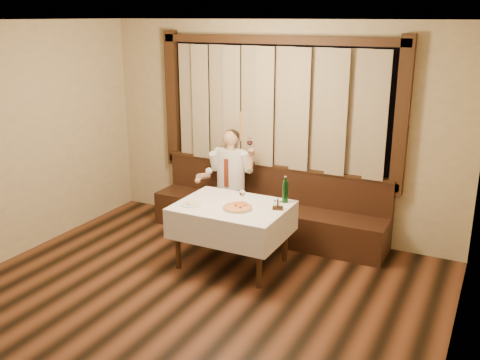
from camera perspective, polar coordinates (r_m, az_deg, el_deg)
The scene contains 10 objects.
room at distance 5.33m, azimuth -4.51°, elevation 2.50°, with size 5.01×6.01×2.81m.
banquette at distance 7.18m, azimuth 2.97°, elevation -3.53°, with size 3.20×0.61×0.94m.
dining_table at distance 6.20m, azimuth -0.84°, elevation -3.57°, with size 1.27×0.97×0.76m.
pizza at distance 6.02m, azimuth -0.28°, elevation -2.99°, with size 0.35×0.35×0.04m.
pasta_red at distance 6.10m, azimuth 0.07°, elevation -2.50°, with size 0.27×0.27×0.09m.
pasta_cream at distance 6.17m, azimuth -5.17°, elevation -2.37°, with size 0.23×0.23×0.08m.
green_bottle at distance 6.22m, azimuth 4.85°, elevation -1.21°, with size 0.07×0.07×0.32m.
table_wine_glass at distance 6.11m, azimuth 0.24°, elevation -1.45°, with size 0.07×0.07×0.19m.
cruet_caddy at distance 6.01m, azimuth 4.05°, elevation -2.77°, with size 0.13×0.09×0.12m.
seated_man at distance 7.17m, azimuth -1.22°, elevation 0.69°, with size 0.76×0.57×1.39m.
Camera 1 is at (2.69, -3.43, 2.85)m, focal length 40.00 mm.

